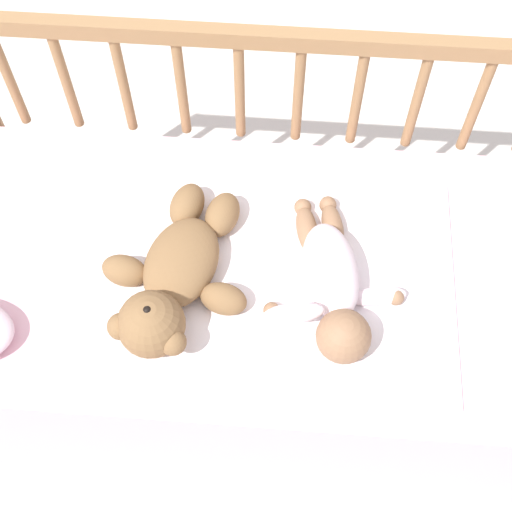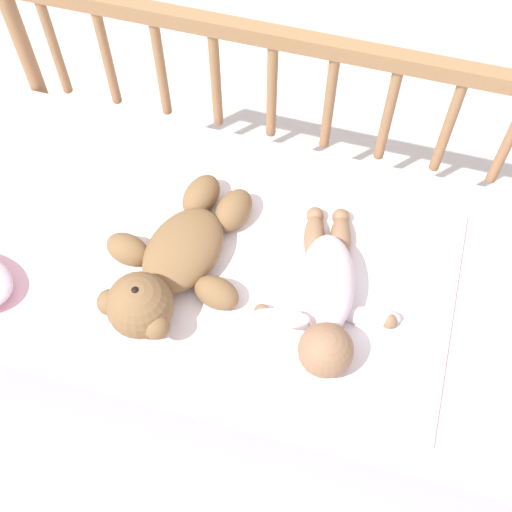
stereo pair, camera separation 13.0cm
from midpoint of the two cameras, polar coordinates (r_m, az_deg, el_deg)
ground_plane at (r=1.83m, az=-2.04°, el=-7.91°), size 12.00×12.00×0.00m
crib_mattress at (r=1.63m, az=-2.28°, el=-4.97°), size 1.30×0.65×0.44m
crib_rail at (r=1.55m, az=-1.43°, el=11.79°), size 1.30×0.04×0.74m
blanket at (r=1.42m, az=-2.66°, el=-1.86°), size 0.79×0.50×0.01m
teddy_bear at (r=1.38m, az=-9.35°, el=-2.07°), size 0.30×0.41×0.13m
baby at (r=1.36m, az=3.45°, el=-2.51°), size 0.28×0.38×0.10m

